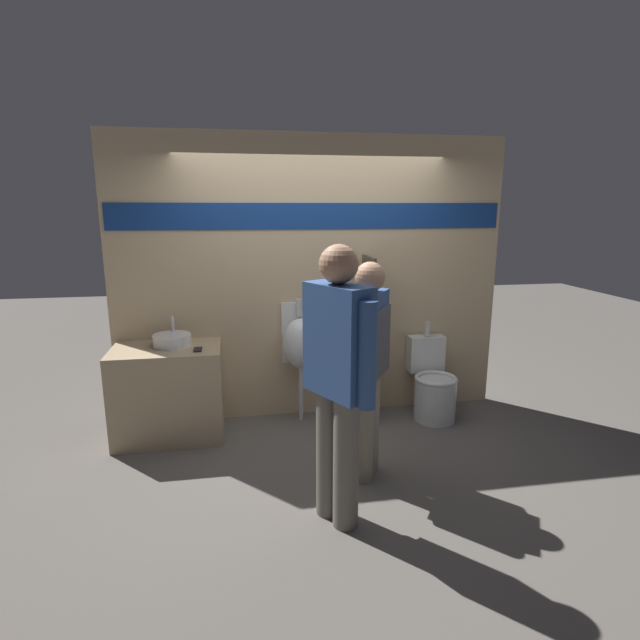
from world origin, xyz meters
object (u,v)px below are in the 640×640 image
urinal_near_counter (300,343)px  person_in_vest (368,356)px  person_with_lanyard (338,375)px  toilet (433,387)px  cell_phone (198,349)px  sink_basin (172,340)px

urinal_near_counter → person_in_vest: person_in_vest is taller
urinal_near_counter → person_with_lanyard: (0.02, -1.63, 0.24)m
toilet → person_with_lanyard: 2.05m
cell_phone → urinal_near_counter: urinal_near_counter is taller
urinal_near_counter → toilet: bearing=-7.7°
cell_phone → person_with_lanyard: bearing=-54.8°
cell_phone → person_in_vest: person_in_vest is taller
urinal_near_counter → person_in_vest: size_ratio=0.71×
person_in_vest → cell_phone: bearing=89.3°
cell_phone → urinal_near_counter: size_ratio=0.12×
sink_basin → cell_phone: 0.30m
person_with_lanyard → cell_phone: bearing=6.3°
sink_basin → urinal_near_counter: bearing=5.0°
sink_basin → person_in_vest: bearing=-33.8°
cell_phone → person_with_lanyard: size_ratio=0.08×
cell_phone → person_in_vest: (1.29, -0.83, 0.13)m
person_in_vest → toilet: bearing=-12.2°
toilet → cell_phone: bearing=-177.1°
toilet → person_with_lanyard: size_ratio=0.50×
toilet → person_in_vest: size_ratio=0.55×
sink_basin → person_with_lanyard: 1.94m
cell_phone → sink_basin: bearing=141.7°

